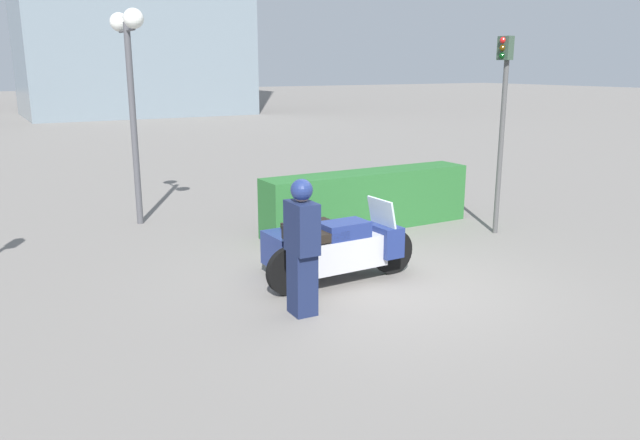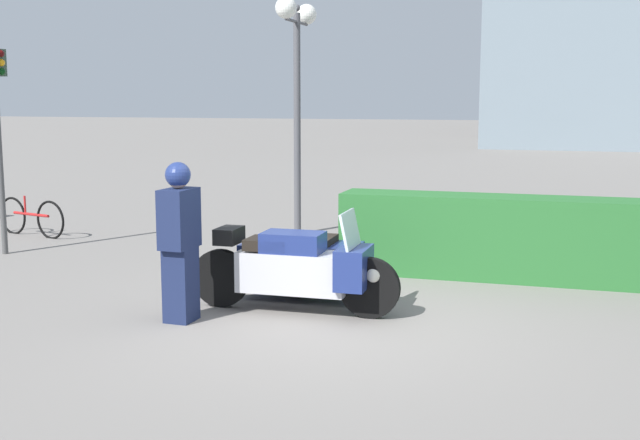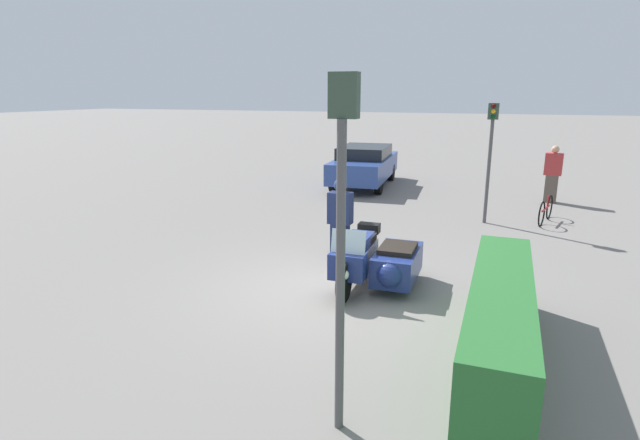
{
  "view_description": "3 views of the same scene",
  "coord_description": "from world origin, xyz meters",
  "px_view_note": "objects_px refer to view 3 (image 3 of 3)",
  "views": [
    {
      "loc": [
        -4.92,
        -6.78,
        3.01
      ],
      "look_at": [
        -0.7,
        0.54,
        0.92
      ],
      "focal_mm": 35.0,
      "sensor_mm": 36.0,
      "label": 1
    },
    {
      "loc": [
        2.39,
        -7.89,
        2.37
      ],
      "look_at": [
        0.06,
        -0.27,
        1.15
      ],
      "focal_mm": 45.0,
      "sensor_mm": 36.0,
      "label": 2
    },
    {
      "loc": [
        7.71,
        2.66,
        3.33
      ],
      "look_at": [
        -0.0,
        -0.23,
        1.23
      ],
      "focal_mm": 28.0,
      "sensor_mm": 36.0,
      "label": 3
    }
  ],
  "objects_px": {
    "hedge_bush_curbside": "(499,324)",
    "pedestrian_bystander": "(553,174)",
    "bicycle_parked": "(546,210)",
    "traffic_light_far": "(491,145)",
    "officer_rider": "(340,218)",
    "traffic_light_near": "(342,208)",
    "police_motorcycle": "(378,261)",
    "parked_car_background": "(364,164)"
  },
  "relations": [
    {
      "from": "officer_rider",
      "to": "parked_car_background",
      "type": "relative_size",
      "value": 0.36
    },
    {
      "from": "traffic_light_near",
      "to": "pedestrian_bystander",
      "type": "relative_size",
      "value": 1.98
    },
    {
      "from": "police_motorcycle",
      "to": "bicycle_parked",
      "type": "bearing_deg",
      "value": 151.97
    },
    {
      "from": "hedge_bush_curbside",
      "to": "bicycle_parked",
      "type": "bearing_deg",
      "value": 172.93
    },
    {
      "from": "police_motorcycle",
      "to": "traffic_light_near",
      "type": "distance_m",
      "value": 4.3
    },
    {
      "from": "hedge_bush_curbside",
      "to": "police_motorcycle",
      "type": "bearing_deg",
      "value": -134.74
    },
    {
      "from": "parked_car_background",
      "to": "traffic_light_near",
      "type": "bearing_deg",
      "value": -169.73
    },
    {
      "from": "traffic_light_near",
      "to": "traffic_light_far",
      "type": "height_order",
      "value": "traffic_light_near"
    },
    {
      "from": "parked_car_background",
      "to": "bicycle_parked",
      "type": "height_order",
      "value": "parked_car_background"
    },
    {
      "from": "police_motorcycle",
      "to": "traffic_light_far",
      "type": "xyz_separation_m",
      "value": [
        -5.32,
        1.54,
        1.58
      ]
    },
    {
      "from": "officer_rider",
      "to": "police_motorcycle",
      "type": "bearing_deg",
      "value": -132.86
    },
    {
      "from": "parked_car_background",
      "to": "pedestrian_bystander",
      "type": "distance_m",
      "value": 6.28
    },
    {
      "from": "hedge_bush_curbside",
      "to": "pedestrian_bystander",
      "type": "height_order",
      "value": "pedestrian_bystander"
    },
    {
      "from": "officer_rider",
      "to": "pedestrian_bystander",
      "type": "height_order",
      "value": "pedestrian_bystander"
    },
    {
      "from": "hedge_bush_curbside",
      "to": "officer_rider",
      "type": "bearing_deg",
      "value": -134.8
    },
    {
      "from": "pedestrian_bystander",
      "to": "bicycle_parked",
      "type": "xyz_separation_m",
      "value": [
        2.78,
        -0.29,
        -0.57
      ]
    },
    {
      "from": "traffic_light_far",
      "to": "bicycle_parked",
      "type": "bearing_deg",
      "value": 112.01
    },
    {
      "from": "police_motorcycle",
      "to": "bicycle_parked",
      "type": "distance_m",
      "value": 6.71
    },
    {
      "from": "officer_rider",
      "to": "bicycle_parked",
      "type": "bearing_deg",
      "value": -37.68
    },
    {
      "from": "parked_car_background",
      "to": "pedestrian_bystander",
      "type": "height_order",
      "value": "pedestrian_bystander"
    },
    {
      "from": "parked_car_background",
      "to": "officer_rider",
      "type": "bearing_deg",
      "value": -171.94
    },
    {
      "from": "police_motorcycle",
      "to": "traffic_light_far",
      "type": "bearing_deg",
      "value": 162.75
    },
    {
      "from": "traffic_light_far",
      "to": "bicycle_parked",
      "type": "relative_size",
      "value": 1.93
    },
    {
      "from": "officer_rider",
      "to": "traffic_light_far",
      "type": "height_order",
      "value": "traffic_light_far"
    },
    {
      "from": "parked_car_background",
      "to": "pedestrian_bystander",
      "type": "relative_size",
      "value": 2.69
    },
    {
      "from": "traffic_light_far",
      "to": "bicycle_parked",
      "type": "distance_m",
      "value": 2.38
    },
    {
      "from": "police_motorcycle",
      "to": "hedge_bush_curbside",
      "type": "bearing_deg",
      "value": 44.12
    },
    {
      "from": "parked_car_background",
      "to": "pedestrian_bystander",
      "type": "bearing_deg",
      "value": -100.96
    },
    {
      "from": "pedestrian_bystander",
      "to": "police_motorcycle",
      "type": "bearing_deg",
      "value": -11.97
    },
    {
      "from": "bicycle_parked",
      "to": "traffic_light_far",
      "type": "bearing_deg",
      "value": -51.85
    },
    {
      "from": "officer_rider",
      "to": "traffic_light_near",
      "type": "xyz_separation_m",
      "value": [
        4.91,
        1.63,
        1.4
      ]
    },
    {
      "from": "parked_car_background",
      "to": "bicycle_parked",
      "type": "xyz_separation_m",
      "value": [
        3.5,
        5.95,
        -0.47
      ]
    },
    {
      "from": "hedge_bush_curbside",
      "to": "bicycle_parked",
      "type": "height_order",
      "value": "hedge_bush_curbside"
    },
    {
      "from": "police_motorcycle",
      "to": "pedestrian_bystander",
      "type": "xyz_separation_m",
      "value": [
        -8.76,
        3.32,
        0.42
      ]
    },
    {
      "from": "officer_rider",
      "to": "parked_car_background",
      "type": "bearing_deg",
      "value": 14.5
    },
    {
      "from": "officer_rider",
      "to": "pedestrian_bystander",
      "type": "xyz_separation_m",
      "value": [
        -7.71,
        4.38,
        -0.02
      ]
    },
    {
      "from": "traffic_light_far",
      "to": "pedestrian_bystander",
      "type": "xyz_separation_m",
      "value": [
        -3.44,
        1.78,
        -1.17
      ]
    },
    {
      "from": "hedge_bush_curbside",
      "to": "parked_car_background",
      "type": "distance_m",
      "value": 12.53
    },
    {
      "from": "hedge_bush_curbside",
      "to": "bicycle_parked",
      "type": "xyz_separation_m",
      "value": [
        -8.01,
        0.99,
        -0.23
      ]
    },
    {
      "from": "traffic_light_near",
      "to": "pedestrian_bystander",
      "type": "height_order",
      "value": "traffic_light_near"
    },
    {
      "from": "traffic_light_near",
      "to": "hedge_bush_curbside",
      "type": "bearing_deg",
      "value": -39.92
    },
    {
      "from": "hedge_bush_curbside",
      "to": "pedestrian_bystander",
      "type": "xyz_separation_m",
      "value": [
        -10.78,
        1.28,
        0.34
      ]
    }
  ]
}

